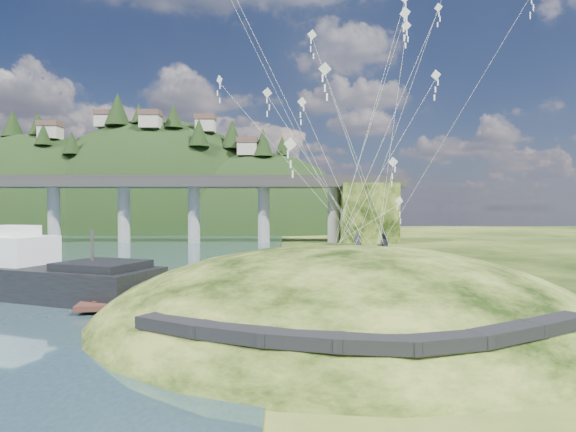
{
  "coord_description": "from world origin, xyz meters",
  "views": [
    {
      "loc": [
        3.79,
        -29.62,
        7.62
      ],
      "look_at": [
        4.0,
        6.0,
        7.0
      ],
      "focal_mm": 28.0,
      "sensor_mm": 36.0,
      "label": 1
    }
  ],
  "objects": [
    {
      "name": "wooden_dock",
      "position": [
        -3.37,
        4.28,
        0.51
      ],
      "size": [
        16.29,
        5.31,
        1.15
      ],
      "color": "#3C1E18",
      "rests_on": "ground"
    },
    {
      "name": "far_ridge",
      "position": [
        -43.58,
        122.17,
        -7.44
      ],
      "size": [
        153.0,
        70.0,
        94.5
      ],
      "color": "black",
      "rests_on": "ground"
    },
    {
      "name": "kite_swarm",
      "position": [
        8.8,
        3.25,
        18.85
      ],
      "size": [
        19.75,
        15.95,
        20.88
      ],
      "color": "silver",
      "rests_on": "ground"
    },
    {
      "name": "footpath",
      "position": [
        7.46,
        -9.74,
        2.08
      ],
      "size": [
        22.29,
        5.84,
        0.83
      ],
      "color": "black",
      "rests_on": "ground"
    },
    {
      "name": "grass_hill",
      "position": [
        8.0,
        2.0,
        -1.5
      ],
      "size": [
        36.0,
        32.0,
        13.0
      ],
      "color": "black",
      "rests_on": "ground"
    },
    {
      "name": "bridge",
      "position": [
        -26.46,
        70.07,
        9.7
      ],
      "size": [
        160.0,
        11.0,
        15.0
      ],
      "color": "#2D2B2B",
      "rests_on": "ground"
    },
    {
      "name": "work_barge",
      "position": [
        -18.22,
        9.41,
        1.99
      ],
      "size": [
        23.42,
        13.7,
        7.94
      ],
      "color": "black",
      "rests_on": "ground"
    },
    {
      "name": "kite_flyers",
      "position": [
        10.39,
        2.59,
        5.87
      ],
      "size": [
        2.62,
        1.38,
        1.93
      ],
      "color": "#272934",
      "rests_on": "ground"
    },
    {
      "name": "ground",
      "position": [
        0.0,
        0.0,
        0.0
      ],
      "size": [
        320.0,
        320.0,
        0.0
      ],
      "primitive_type": "plane",
      "color": "black",
      "rests_on": "ground"
    }
  ]
}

